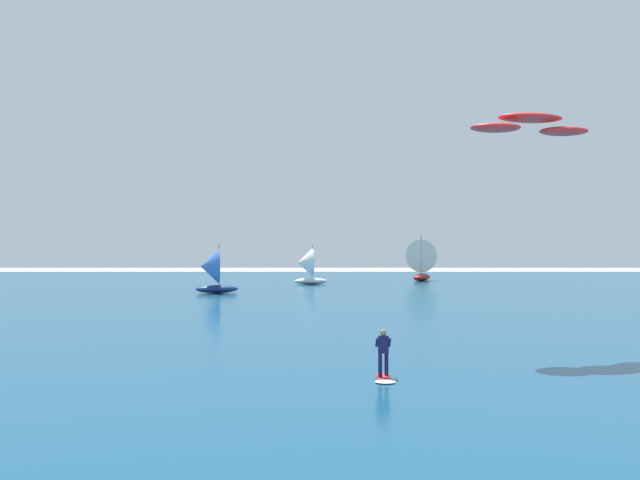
% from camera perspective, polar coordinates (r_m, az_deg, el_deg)
% --- Properties ---
extents(ocean, '(160.00, 90.00, 0.10)m').
position_cam_1_polar(ocean, '(57.80, -0.91, -4.64)').
color(ocean, navy).
rests_on(ocean, ground).
extents(kitesurfer, '(0.71, 1.96, 1.67)m').
position_cam_1_polar(kitesurfer, '(25.50, 5.07, -9.38)').
color(kitesurfer, red).
rests_on(kitesurfer, ocean).
extents(kite, '(5.84, 3.41, 0.84)m').
position_cam_1_polar(kite, '(32.73, 16.14, 8.63)').
color(kite, red).
extents(sailboat_far_right, '(4.08, 4.55, 5.12)m').
position_cam_1_polar(sailboat_far_right, '(82.48, 8.13, -1.51)').
color(sailboat_far_right, maroon).
rests_on(sailboat_far_right, ocean).
extents(sailboat_leading, '(3.63, 3.13, 4.14)m').
position_cam_1_polar(sailboat_leading, '(74.95, -1.02, -2.03)').
color(sailboat_leading, silver).
rests_on(sailboat_leading, ocean).
extents(sailboat_near_shore, '(3.84, 3.34, 4.34)m').
position_cam_1_polar(sailboat_near_shore, '(64.04, -8.42, -2.34)').
color(sailboat_near_shore, navy).
rests_on(sailboat_near_shore, ocean).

